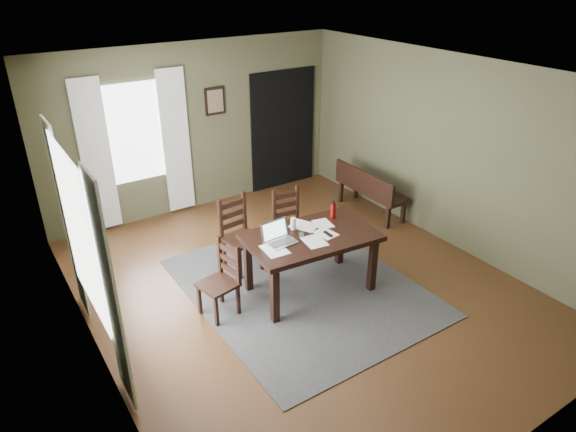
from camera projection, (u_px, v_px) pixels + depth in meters
ground at (301, 287)px, 6.62m from camera, size 5.00×6.00×0.01m
room_shell at (303, 155)px, 5.81m from camera, size 5.02×6.02×2.71m
rug at (301, 287)px, 6.62m from camera, size 2.60×3.20×0.01m
dining_table at (311, 242)px, 6.25m from camera, size 1.66×1.08×0.79m
chair_end at (221, 281)px, 5.95m from camera, size 0.47×0.47×0.91m
chair_back_left at (240, 235)px, 6.82m from camera, size 0.50×0.50×1.02m
chair_back_right at (290, 224)px, 7.17m from camera, size 0.46×0.47×0.96m
bench at (369, 188)px, 8.35m from camera, size 0.44×1.36×0.77m
laptop at (278, 237)px, 6.03m from camera, size 0.37×0.30×0.24m
computer_mouse at (301, 235)px, 6.18m from camera, size 0.08×0.10×0.03m
tv_remote at (328, 234)px, 6.20m from camera, size 0.04×0.16×0.02m
drinking_glass at (293, 224)px, 6.30m from camera, size 0.07×0.07×0.15m
water_bottle at (333, 210)px, 6.56m from camera, size 0.08×0.08×0.24m
paper_a at (275, 250)px, 5.89m from camera, size 0.28×0.35×0.00m
paper_b at (326, 233)px, 6.23m from camera, size 0.24×0.30×0.00m
paper_c at (304, 226)px, 6.42m from camera, size 0.38×0.41×0.00m
paper_d at (323, 224)px, 6.46m from camera, size 0.25×0.30×0.00m
paper_e at (314, 241)px, 6.06m from camera, size 0.28×0.34×0.00m
window_left at (78, 232)px, 4.91m from camera, size 0.01×1.30×1.70m
window_back at (135, 133)px, 7.70m from camera, size 1.00×0.01×1.50m
curtain_left_near at (110, 295)px, 4.42m from camera, size 0.03×0.48×2.30m
curtain_left_far at (67, 222)px, 5.65m from camera, size 0.03×0.48×2.30m
curtain_back_left at (96, 157)px, 7.48m from camera, size 0.44×0.03×2.30m
curtain_back_right at (176, 142)px, 8.09m from camera, size 0.44×0.03×2.30m
framed_picture at (215, 101)px, 8.22m from camera, size 0.34×0.03×0.44m
doorway_back at (283, 130)px, 9.18m from camera, size 1.30×0.03×2.10m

